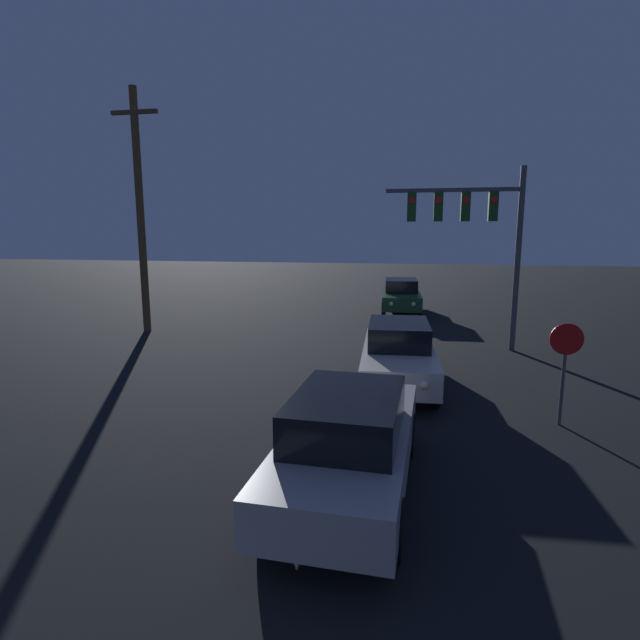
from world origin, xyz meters
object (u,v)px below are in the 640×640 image
Objects in this scene: traffic_signal_mast at (475,224)px; utility_pole at (140,209)px; car_far at (401,295)px; car_mid at (398,353)px; car_near at (349,440)px; stop_sign at (565,356)px.

traffic_signal_mast is 0.65× the size of utility_pole.
car_far is 11.95m from utility_pole.
car_far is at bearing 109.01° from traffic_signal_mast.
car_mid is at bearing -27.65° from utility_pole.
car_near is at bearing -48.67° from utility_pole.
traffic_signal_mast is at bearing 99.92° from stop_sign.
traffic_signal_mast is (2.62, 9.78, 3.20)m from car_near.
car_mid is 1.00× the size of car_far.
car_mid is 11.58m from utility_pole.
traffic_signal_mast is at bearing 105.70° from car_far.
car_near is 5.06m from stop_sign.
utility_pole reaches higher than car_near.
traffic_signal_mast is at bearing -118.88° from car_mid.
stop_sign is (1.13, -6.43, -2.60)m from traffic_signal_mast.
stop_sign is (3.54, -13.45, 0.59)m from car_far.
car_mid is 11.43m from car_far.
traffic_signal_mast is (2.12, 4.41, 3.20)m from car_mid.
car_near is 5.39m from car_mid.
traffic_signal_mast reaches higher than stop_sign.
car_near is at bearing -138.24° from stop_sign.
car_near is 1.00× the size of car_far.
utility_pole is at bearing 30.75° from car_far.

